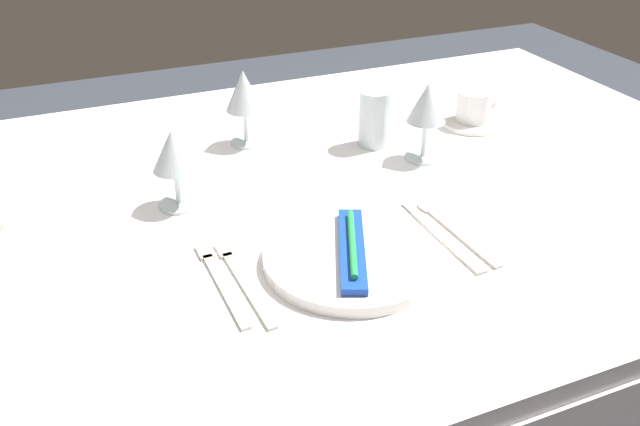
{
  "coord_description": "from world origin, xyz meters",
  "views": [
    {
      "loc": [
        -0.35,
        -0.97,
        1.31
      ],
      "look_at": [
        0.02,
        -0.11,
        0.76
      ],
      "focal_mm": 38.29,
      "sensor_mm": 36.0,
      "label": 1
    }
  ],
  "objects_px": {
    "toothbrush_package": "(352,248)",
    "wine_glass_centre": "(242,94)",
    "dinner_plate": "(352,258)",
    "drink_tumbler": "(374,122)",
    "wine_glass_right": "(174,154)",
    "fork_inner": "(220,279)",
    "fork_outer": "(242,278)",
    "wine_glass_left": "(427,107)",
    "dinner_knife": "(443,237)",
    "coffee_cup_right": "(474,106)",
    "spoon_soup": "(447,224)"
  },
  "relations": [
    {
      "from": "dinner_knife",
      "to": "coffee_cup_right",
      "type": "bearing_deg",
      "value": 50.74
    },
    {
      "from": "spoon_soup",
      "to": "coffee_cup_right",
      "type": "xyz_separation_m",
      "value": [
        0.27,
        0.33,
        0.04
      ]
    },
    {
      "from": "dinner_plate",
      "to": "fork_outer",
      "type": "xyz_separation_m",
      "value": [
        -0.16,
        0.02,
        -0.01
      ]
    },
    {
      "from": "wine_glass_right",
      "to": "dinner_knife",
      "type": "bearing_deg",
      "value": -36.31
    },
    {
      "from": "wine_glass_left",
      "to": "drink_tumbler",
      "type": "bearing_deg",
      "value": 121.78
    },
    {
      "from": "fork_outer",
      "to": "wine_glass_left",
      "type": "xyz_separation_m",
      "value": [
        0.43,
        0.24,
        0.1
      ]
    },
    {
      "from": "dinner_knife",
      "to": "wine_glass_left",
      "type": "distance_m",
      "value": 0.3
    },
    {
      "from": "fork_inner",
      "to": "coffee_cup_right",
      "type": "distance_m",
      "value": 0.73
    },
    {
      "from": "dinner_knife",
      "to": "drink_tumbler",
      "type": "relative_size",
      "value": 1.98
    },
    {
      "from": "fork_inner",
      "to": "spoon_soup",
      "type": "height_order",
      "value": "spoon_soup"
    },
    {
      "from": "toothbrush_package",
      "to": "wine_glass_right",
      "type": "xyz_separation_m",
      "value": [
        -0.19,
        0.27,
        0.07
      ]
    },
    {
      "from": "spoon_soup",
      "to": "wine_glass_left",
      "type": "bearing_deg",
      "value": 68.9
    },
    {
      "from": "dinner_plate",
      "to": "drink_tumbler",
      "type": "distance_m",
      "value": 0.42
    },
    {
      "from": "dinner_knife",
      "to": "wine_glass_right",
      "type": "xyz_separation_m",
      "value": [
        -0.35,
        0.26,
        0.09
      ]
    },
    {
      "from": "fork_inner",
      "to": "drink_tumbler",
      "type": "bearing_deg",
      "value": 38.88
    },
    {
      "from": "fork_inner",
      "to": "spoon_soup",
      "type": "relative_size",
      "value": 1.0
    },
    {
      "from": "toothbrush_package",
      "to": "wine_glass_centre",
      "type": "relative_size",
      "value": 1.37
    },
    {
      "from": "dinner_knife",
      "to": "wine_glass_left",
      "type": "relative_size",
      "value": 1.48
    },
    {
      "from": "dinner_knife",
      "to": "coffee_cup_right",
      "type": "relative_size",
      "value": 2.35
    },
    {
      "from": "toothbrush_package",
      "to": "fork_outer",
      "type": "distance_m",
      "value": 0.16
    },
    {
      "from": "toothbrush_package",
      "to": "dinner_knife",
      "type": "xyz_separation_m",
      "value": [
        0.16,
        0.01,
        -0.02
      ]
    },
    {
      "from": "spoon_soup",
      "to": "drink_tumbler",
      "type": "distance_m",
      "value": 0.33
    },
    {
      "from": "dinner_knife",
      "to": "wine_glass_centre",
      "type": "relative_size",
      "value": 1.47
    },
    {
      "from": "wine_glass_left",
      "to": "wine_glass_right",
      "type": "distance_m",
      "value": 0.47
    },
    {
      "from": "spoon_soup",
      "to": "coffee_cup_right",
      "type": "height_order",
      "value": "coffee_cup_right"
    },
    {
      "from": "fork_outer",
      "to": "dinner_knife",
      "type": "relative_size",
      "value": 1.0
    },
    {
      "from": "fork_inner",
      "to": "dinner_knife",
      "type": "height_order",
      "value": "same"
    },
    {
      "from": "wine_glass_right",
      "to": "wine_glass_centre",
      "type": "bearing_deg",
      "value": 47.82
    },
    {
      "from": "fork_inner",
      "to": "wine_glass_right",
      "type": "relative_size",
      "value": 1.57
    },
    {
      "from": "spoon_soup",
      "to": "drink_tumbler",
      "type": "relative_size",
      "value": 1.91
    },
    {
      "from": "coffee_cup_right",
      "to": "drink_tumbler",
      "type": "relative_size",
      "value": 0.84
    },
    {
      "from": "fork_outer",
      "to": "fork_inner",
      "type": "relative_size",
      "value": 1.03
    },
    {
      "from": "toothbrush_package",
      "to": "drink_tumbler",
      "type": "xyz_separation_m",
      "value": [
        0.22,
        0.36,
        0.02
      ]
    },
    {
      "from": "wine_glass_centre",
      "to": "wine_glass_left",
      "type": "xyz_separation_m",
      "value": [
        0.29,
        -0.2,
        0.0
      ]
    },
    {
      "from": "dinner_knife",
      "to": "wine_glass_centre",
      "type": "bearing_deg",
      "value": 111.23
    },
    {
      "from": "fork_outer",
      "to": "coffee_cup_right",
      "type": "xyz_separation_m",
      "value": [
        0.62,
        0.35,
        0.04
      ]
    },
    {
      "from": "wine_glass_left",
      "to": "wine_glass_right",
      "type": "relative_size",
      "value": 1.09
    },
    {
      "from": "fork_inner",
      "to": "wine_glass_centre",
      "type": "height_order",
      "value": "wine_glass_centre"
    },
    {
      "from": "dinner_plate",
      "to": "fork_outer",
      "type": "bearing_deg",
      "value": 172.24
    },
    {
      "from": "fork_inner",
      "to": "drink_tumbler",
      "type": "height_order",
      "value": "drink_tumbler"
    },
    {
      "from": "toothbrush_package",
      "to": "wine_glass_centre",
      "type": "bearing_deg",
      "value": 92.25
    },
    {
      "from": "fork_outer",
      "to": "wine_glass_right",
      "type": "bearing_deg",
      "value": 97.83
    },
    {
      "from": "fork_outer",
      "to": "coffee_cup_right",
      "type": "relative_size",
      "value": 2.34
    },
    {
      "from": "dinner_plate",
      "to": "spoon_soup",
      "type": "xyz_separation_m",
      "value": [
        0.19,
        0.04,
        -0.01
      ]
    },
    {
      "from": "dinner_knife",
      "to": "toothbrush_package",
      "type": "bearing_deg",
      "value": -177.74
    },
    {
      "from": "fork_inner",
      "to": "coffee_cup_right",
      "type": "xyz_separation_m",
      "value": [
        0.65,
        0.34,
        0.04
      ]
    },
    {
      "from": "wine_glass_left",
      "to": "toothbrush_package",
      "type": "bearing_deg",
      "value": -135.87
    },
    {
      "from": "toothbrush_package",
      "to": "wine_glass_right",
      "type": "height_order",
      "value": "wine_glass_right"
    },
    {
      "from": "drink_tumbler",
      "to": "coffee_cup_right",
      "type": "bearing_deg",
      "value": 2.41
    },
    {
      "from": "dinner_plate",
      "to": "drink_tumbler",
      "type": "xyz_separation_m",
      "value": [
        0.22,
        0.36,
        0.04
      ]
    }
  ]
}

